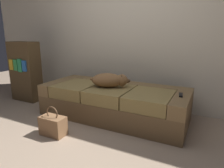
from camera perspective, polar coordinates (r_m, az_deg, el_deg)
The scene contains 7 objects.
ground_plane at distance 2.31m, azimuth -11.92°, elevation -18.37°, with size 10.00×10.00×0.00m, color tan.
back_wall at distance 3.47m, azimuth 5.69°, elevation 16.87°, with size 6.40×0.10×2.80m, color beige.
couch at distance 3.02m, azimuth 0.44°, elevation -5.12°, with size 2.16×0.90×0.48m.
dog_tan at distance 2.89m, azimuth -0.67°, elevation 1.12°, with size 0.59×0.40×0.21m.
tv_remote at distance 2.65m, azimuth 19.16°, elevation -2.98°, with size 0.04×0.15×0.02m, color black.
handbag at distance 2.63m, azimuth -16.58°, elevation -11.31°, with size 0.32×0.18×0.38m.
bookshelf at distance 4.07m, azimuth -23.61°, elevation 3.35°, with size 0.56×0.30×1.10m.
Camera 1 is at (1.26, -1.50, 1.23)m, focal length 31.84 mm.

